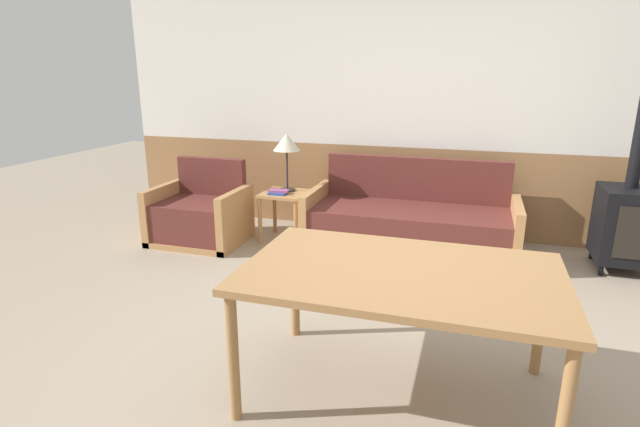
# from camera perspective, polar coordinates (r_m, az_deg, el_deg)

# --- Properties ---
(ground_plane) EXTENTS (16.00, 16.00, 0.00)m
(ground_plane) POSITION_cam_1_polar(r_m,az_deg,el_deg) (3.41, 6.73, -15.53)
(ground_plane) COLOR gray
(wall_back) EXTENTS (7.20, 0.06, 2.70)m
(wall_back) POSITION_cam_1_polar(r_m,az_deg,el_deg) (5.53, 12.50, 11.29)
(wall_back) COLOR #996B42
(wall_back) RESTS_ON ground_plane
(couch) EXTENTS (2.07, 0.87, 0.90)m
(couch) POSITION_cam_1_polar(r_m,az_deg,el_deg) (5.12, 10.23, -1.29)
(couch) COLOR #B27F4C
(couch) RESTS_ON ground_plane
(armchair) EXTENTS (0.94, 0.73, 0.86)m
(armchair) POSITION_cam_1_polar(r_m,az_deg,el_deg) (5.46, -13.55, -0.37)
(armchair) COLOR #B27F4C
(armchair) RESTS_ON ground_plane
(side_table) EXTENTS (0.46, 0.46, 0.52)m
(side_table) POSITION_cam_1_polar(r_m,az_deg,el_deg) (5.34, -4.09, 1.37)
(side_table) COLOR #B27F4C
(side_table) RESTS_ON ground_plane
(table_lamp) EXTENTS (0.29, 0.29, 0.61)m
(table_lamp) POSITION_cam_1_polar(r_m,az_deg,el_deg) (5.30, -3.84, 7.91)
(table_lamp) COLOR #262628
(table_lamp) RESTS_ON side_table
(book_stack) EXTENTS (0.21, 0.15, 0.04)m
(book_stack) POSITION_cam_1_polar(r_m,az_deg,el_deg) (5.25, -4.78, 2.47)
(book_stack) COLOR #234799
(book_stack) RESTS_ON side_table
(dining_table) EXTENTS (1.67, 1.04, 0.76)m
(dining_table) POSITION_cam_1_polar(r_m,az_deg,el_deg) (2.72, 9.22, -7.72)
(dining_table) COLOR #9E7042
(dining_table) RESTS_ON ground_plane
(wood_stove) EXTENTS (0.49, 0.55, 2.34)m
(wood_stove) POSITION_cam_1_polar(r_m,az_deg,el_deg) (5.27, 31.77, 0.06)
(wood_stove) COLOR black
(wood_stove) RESTS_ON ground_plane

